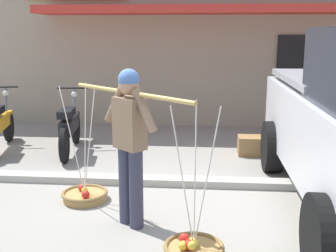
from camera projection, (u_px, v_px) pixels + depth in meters
ground_plane at (123, 203)px, 5.18m from camera, size 90.00×90.00×0.00m
sidewalk_curb at (133, 180)px, 5.85m from camera, size 20.00×0.24×0.10m
fruit_vendor at (130, 137)px, 4.40m from camera, size 1.42×1.27×1.70m
fruit_basket_left_side at (193, 248)px, 3.94m from camera, size 0.58×0.58×1.45m
fruit_basket_right_side at (85, 195)px, 5.26m from camera, size 0.58×0.58×1.45m
motorcycle_second_in_row at (70, 127)px, 7.29m from camera, size 0.54×1.81×1.09m
storefront_building at (210, 31)px, 11.44m from camera, size 13.00×6.00×4.20m
wooden_crate at (251, 146)px, 7.21m from camera, size 0.44×0.36×0.32m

